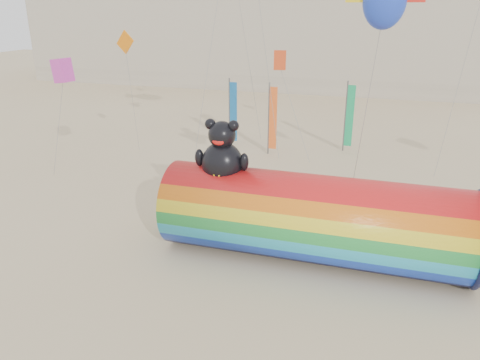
% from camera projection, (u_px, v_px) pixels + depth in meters
% --- Properties ---
extents(ground, '(160.00, 160.00, 0.00)m').
position_uv_depth(ground, '(220.00, 237.00, 22.02)').
color(ground, '#CCB58C').
rests_on(ground, ground).
extents(hotel_building, '(60.40, 15.40, 20.60)m').
position_uv_depth(hotel_building, '(249.00, 5.00, 62.83)').
color(hotel_building, '#B7AD99').
rests_on(hotel_building, ground).
extents(windsock_assembly, '(12.81, 3.90, 5.90)m').
position_uv_depth(windsock_assembly, '(314.00, 216.00, 19.59)').
color(windsock_assembly, red).
rests_on(windsock_assembly, ground).
extents(festival_banners, '(9.20, 2.49, 5.20)m').
position_uv_depth(festival_banners, '(284.00, 116.00, 34.37)').
color(festival_banners, '#59595E').
rests_on(festival_banners, ground).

